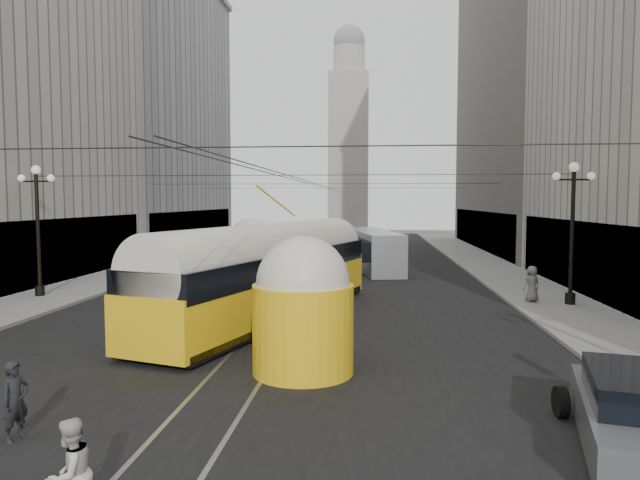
% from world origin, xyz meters
% --- Properties ---
extents(road, '(20.00, 85.00, 0.02)m').
position_xyz_m(road, '(0.00, 32.50, 0.00)').
color(road, black).
rests_on(road, ground).
extents(sidewalk_left, '(4.00, 72.00, 0.15)m').
position_xyz_m(sidewalk_left, '(-12.00, 36.00, 0.07)').
color(sidewalk_left, gray).
rests_on(sidewalk_left, ground).
extents(sidewalk_right, '(4.00, 72.00, 0.15)m').
position_xyz_m(sidewalk_right, '(12.00, 36.00, 0.07)').
color(sidewalk_right, gray).
rests_on(sidewalk_right, ground).
extents(rail_left, '(0.12, 85.00, 0.04)m').
position_xyz_m(rail_left, '(-0.75, 32.50, 0.00)').
color(rail_left, gray).
rests_on(rail_left, ground).
extents(rail_right, '(0.12, 85.00, 0.04)m').
position_xyz_m(rail_right, '(0.75, 32.50, 0.00)').
color(rail_right, gray).
rests_on(rail_right, ground).
extents(building_left_far, '(12.60, 28.60, 28.60)m').
position_xyz_m(building_left_far, '(-19.99, 48.00, 14.31)').
color(building_left_far, '#999999').
rests_on(building_left_far, ground).
extents(building_right_far, '(12.60, 32.60, 32.60)m').
position_xyz_m(building_right_far, '(20.00, 48.00, 16.31)').
color(building_right_far, '#514C47').
rests_on(building_right_far, ground).
extents(distant_tower, '(6.00, 6.00, 31.36)m').
position_xyz_m(distant_tower, '(0.00, 80.00, 14.97)').
color(distant_tower, '#B2AFA8').
rests_on(distant_tower, ground).
extents(lamppost_left_mid, '(1.86, 0.44, 6.37)m').
position_xyz_m(lamppost_left_mid, '(-12.60, 18.00, 3.74)').
color(lamppost_left_mid, black).
rests_on(lamppost_left_mid, sidewalk_left).
extents(lamppost_right_mid, '(1.86, 0.44, 6.37)m').
position_xyz_m(lamppost_right_mid, '(12.60, 18.00, 3.74)').
color(lamppost_right_mid, black).
rests_on(lamppost_right_mid, sidewalk_right).
extents(catenary, '(25.00, 72.00, 0.23)m').
position_xyz_m(catenary, '(0.12, 31.49, 5.88)').
color(catenary, black).
rests_on(catenary, ground).
extents(streetcar, '(7.36, 17.10, 3.91)m').
position_xyz_m(streetcar, '(-0.50, 14.30, 1.91)').
color(streetcar, yellow).
rests_on(streetcar, ground).
extents(city_bus, '(4.17, 11.01, 2.72)m').
position_xyz_m(city_bus, '(3.76, 31.21, 1.49)').
color(city_bus, '#B0B2B5').
rests_on(city_bus, ground).
extents(sedan_grey, '(3.13, 5.23, 1.54)m').
position_xyz_m(sedan_grey, '(8.79, 2.78, 0.70)').
color(sedan_grey, slate).
rests_on(sedan_grey, ground).
extents(sedan_white_far, '(2.61, 4.84, 1.45)m').
position_xyz_m(sedan_white_far, '(4.02, 42.82, 0.66)').
color(sedan_white_far, '#BCBCBC').
rests_on(sedan_white_far, ground).
extents(sedan_dark_far, '(3.35, 5.25, 1.54)m').
position_xyz_m(sedan_dark_far, '(-1.51, 50.29, 0.70)').
color(sedan_dark_far, black).
rests_on(sedan_dark_far, ground).
extents(pedestrian_crossing_a, '(0.55, 0.68, 1.62)m').
position_xyz_m(pedestrian_crossing_a, '(-3.44, 2.17, 0.81)').
color(pedestrian_crossing_a, black).
rests_on(pedestrian_crossing_a, ground).
extents(pedestrian_crossing_b, '(0.85, 0.96, 1.65)m').
position_xyz_m(pedestrian_crossing_b, '(-0.72, -0.68, 0.83)').
color(pedestrian_crossing_b, beige).
rests_on(pedestrian_crossing_b, ground).
extents(pedestrian_sidewalk_right, '(0.94, 0.78, 1.66)m').
position_xyz_m(pedestrian_sidewalk_right, '(11.05, 18.49, 0.98)').
color(pedestrian_sidewalk_right, slate).
rests_on(pedestrian_sidewalk_right, sidewalk_right).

